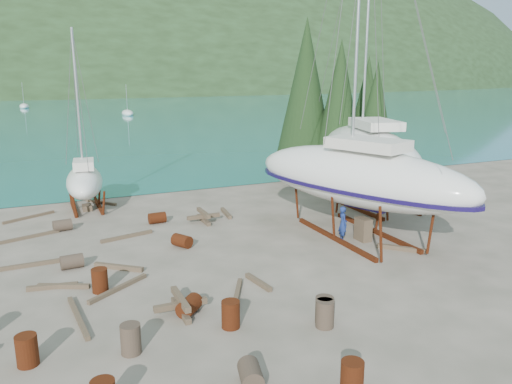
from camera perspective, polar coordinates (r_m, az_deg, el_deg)
name	(u,v)px	position (r m, az deg, el deg)	size (l,w,h in m)	color
ground	(234,278)	(19.74, -2.52, -9.74)	(600.00, 600.00, 0.00)	#565144
bay_water	(41,87)	(332.06, -23.38, 11.01)	(700.00, 700.00, 0.00)	#1A7A82
far_hill	(41,86)	(337.06, -23.39, 11.02)	(800.00, 360.00, 110.00)	#203018
far_house_right	(129,86)	(210.18, -14.33, 11.69)	(6.60, 5.60, 5.60)	beige
cypress_near_right	(340,103)	(34.71, 9.53, 9.98)	(3.60, 3.60, 10.00)	black
cypress_mid_right	(375,118)	(34.02, 13.48, 8.26)	(3.06, 3.06, 8.50)	black
cypress_back_left	(306,89)	(35.59, 5.72, 11.58)	(4.14, 4.14, 11.50)	black
cypress_far_right	(367,110)	(37.28, 12.54, 9.18)	(3.24, 3.24, 9.00)	black
moored_boat_mid	(128,113)	(98.60, -14.47, 8.71)	(2.00, 5.00, 6.05)	white
moored_boat_far	(24,106)	(127.13, -24.97, 8.86)	(2.00, 5.00, 6.05)	white
large_sailboat_near	(358,176)	(24.11, 11.63, 1.80)	(7.40, 12.39, 18.78)	white
large_sailboat_far	(368,152)	(30.43, 12.64, 4.53)	(6.90, 13.04, 19.79)	white
small_sailboat_shore	(84,181)	(30.55, -19.01, 1.22)	(2.70, 6.57, 10.22)	white
worker	(343,224)	(23.93, 9.91, -3.59)	(0.62, 0.41, 1.69)	navy
drum_1	(251,374)	(13.52, -0.63, -20.12)	(0.58, 0.58, 0.88)	#2D2823
drum_4	(157,218)	(26.99, -11.23, -2.92)	(0.58, 0.58, 0.88)	#5C290F
drum_5	(324,310)	(16.41, 7.82, -13.22)	(0.58, 0.58, 0.88)	#2D2823
drum_6	(182,241)	(23.17, -8.46, -5.55)	(0.58, 0.58, 0.88)	#5C290F
drum_7	(352,378)	(13.35, 10.92, -20.10)	(0.58, 0.58, 0.88)	#5C290F
drum_9	(62,225)	(27.04, -21.25, -3.57)	(0.58, 0.58, 0.88)	#2D2823
drum_10	(231,314)	(16.02, -2.91, -13.79)	(0.58, 0.58, 0.88)	#5C290F
drum_12	(189,306)	(17.01, -7.63, -12.76)	(0.58, 0.58, 0.88)	#5C290F
drum_13	(27,350)	(15.49, -24.71, -16.12)	(0.58, 0.58, 0.88)	#5C290F
drum_14	(100,280)	(19.23, -17.42, -9.61)	(0.58, 0.58, 0.88)	#5C290F
drum_15	(72,262)	(21.84, -20.29, -7.46)	(0.58, 0.58, 0.88)	#2D2823
drum_16	(131,339)	(15.12, -14.13, -15.98)	(0.58, 0.58, 0.88)	#2D2823
drum_17	(325,314)	(16.18, 7.88, -13.62)	(0.58, 0.58, 0.88)	#2D2823
timber_0	(29,217)	(30.07, -24.50, -2.64)	(0.14, 2.92, 0.14)	brown
timber_1	(401,248)	(23.46, 16.25, -6.21)	(0.19, 2.11, 0.19)	brown
timber_3	(78,317)	(17.60, -19.66, -13.33)	(0.15, 3.12, 0.15)	brown
timber_4	(53,287)	(20.20, -22.23, -9.97)	(0.17, 1.80, 0.17)	brown
timber_5	(237,295)	(18.13, -2.19, -11.65)	(0.16, 2.58, 0.16)	brown
timber_6	(226,213)	(28.13, -3.44, -2.42)	(0.19, 1.91, 0.19)	brown
timber_7	(258,282)	(19.11, 0.27, -10.26)	(0.17, 1.64, 0.17)	brown
timber_8	(119,267)	(21.22, -15.43, -8.27)	(0.19, 2.17, 0.19)	brown
timber_9	(101,202)	(31.93, -17.30, -1.14)	(0.15, 2.39, 0.15)	brown
timber_10	(127,236)	(24.99, -14.53, -4.93)	(0.16, 2.62, 0.16)	brown
timber_11	(118,288)	(19.30, -15.45, -10.56)	(0.15, 2.81, 0.15)	brown
timber_12	(64,286)	(20.09, -21.12, -10.00)	(0.17, 1.93, 0.17)	brown
timber_15	(30,237)	(26.53, -24.41, -4.67)	(0.15, 2.79, 0.15)	brown
timber_17	(30,265)	(22.73, -24.43, -7.59)	(0.16, 2.38, 0.16)	brown
timber_pile_fore	(181,305)	(17.10, -8.60, -12.61)	(1.80, 1.80, 0.60)	brown
timber_pile_aft	(204,216)	(26.85, -6.02, -2.80)	(1.80, 1.80, 0.60)	brown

